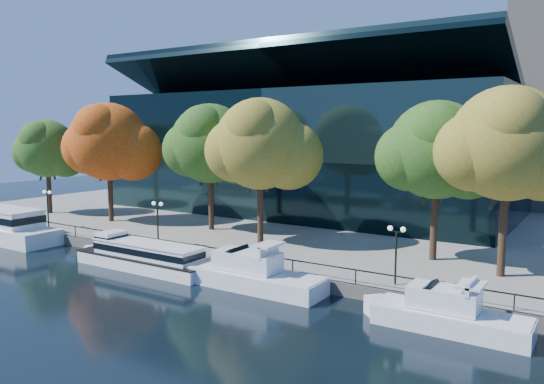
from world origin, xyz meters
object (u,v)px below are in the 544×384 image
Objects in this scene: cruiser_far at (444,313)px; tree_1 at (109,143)px; large_vessel at (2,225)px; tree_4 at (438,152)px; lamp_0 at (47,200)px; lamp_1 at (158,213)px; lamp_2 at (396,241)px; tree_0 at (47,150)px; cruiser_near at (248,273)px; tree_2 at (211,145)px; tour_boat at (141,255)px; tree_3 at (261,146)px; tree_5 at (510,146)px.

cruiser_far is 42.50m from tree_1.
tree_4 is (41.51, 11.90, 8.18)m from large_vessel.
lamp_1 is at bearing 0.00° from lamp_0.
lamp_2 reaches higher than cruiser_far.
lamp_1 is (24.87, -6.20, -4.96)m from tree_0.
cruiser_near is 1.03× the size of tree_0.
tree_0 is (-37.23, 9.54, 7.86)m from cruiser_near.
tree_2 is 18.66m from lamp_0.
lamp_2 is (20.53, 3.77, 2.82)m from tour_boat.
lamp_2 reaches higher than tour_boat.
cruiser_far is at bearing -5.22° from lamp_0.
large_vessel is 1.10× the size of tour_boat.
tree_2 is (-2.53, 12.45, 8.68)m from tour_boat.
tree_2 is 3.26× the size of lamp_2.
lamp_1 is (18.92, 3.62, 2.46)m from large_vessel.
tree_4 is at bearing 48.63° from cruiser_near.
tour_boat is 1.12× the size of tree_4.
tree_2 is at bearing 179.00° from tree_4.
tree_0 is 11.74m from lamp_0.
tree_3 reaches higher than lamp_2.
tree_2 reaches higher than lamp_1.
tree_4 is (15.27, 2.35, -0.29)m from tree_3.
tree_5 is (20.78, 0.12, 0.35)m from tree_3.
cruiser_far is 23.41m from tree_3.
tree_0 reaches higher than lamp_2.
cruiser_far is 0.74× the size of tree_2.
tree_4 is at bearing 12.04° from lamp_0.
tree_5 is at bearing 81.29° from cruiser_far.
tree_2 reaches higher than lamp_2.
tree_0 is 0.91× the size of tree_4.
tree_2 is at bearing 159.35° from lamp_2.
lamp_0 reaches higher than large_vessel.
tree_1 is 13.11m from tree_2.
lamp_1 is (13.70, -6.40, -5.90)m from tree_1.
lamp_2 is at bearing 10.40° from tour_boat.
lamp_0 is 1.00× the size of lamp_1.
tree_4 is 3.17× the size of lamp_0.
tree_0 is (-5.95, 9.82, 7.42)m from large_vessel.
tree_0 is 26.11m from lamp_1.
tree_0 is at bearing -177.49° from tree_4.
cruiser_near is at bearing -15.14° from lamp_1.
tree_0 is 24.23m from tree_2.
lamp_0 is (-23.54, -5.93, -6.01)m from tree_3.
tour_boat is 18.57m from lamp_0.
tree_0 is 52.99m from tree_5.
tour_boat is 25.55m from tree_4.
lamp_1 is (-26.57, 3.91, 2.97)m from cruiser_far.
tree_4 is 3.17× the size of lamp_1.
lamp_0 is at bearing 168.15° from tour_boat.
large_vessel reaches higher than tour_boat.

